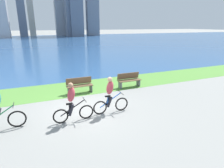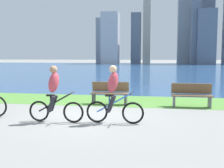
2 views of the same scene
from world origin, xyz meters
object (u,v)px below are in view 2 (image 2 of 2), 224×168
at_px(cyclist_lead, 113,95).
at_px(bench_near_path, 192,95).
at_px(bench_far_along_path, 110,93).
at_px(cyclist_trailing, 54,94).

height_order(cyclist_lead, bench_near_path, cyclist_lead).
height_order(cyclist_lead, bench_far_along_path, cyclist_lead).
bearing_deg(bench_far_along_path, bench_near_path, -1.96).
height_order(cyclist_trailing, bench_far_along_path, cyclist_trailing).
xyz_separation_m(cyclist_lead, bench_near_path, (2.51, 2.99, -0.38)).
xyz_separation_m(cyclist_trailing, bench_near_path, (4.23, 3.15, -0.38)).
xyz_separation_m(cyclist_lead, bench_far_along_path, (-0.66, 3.10, -0.38)).
relative_size(cyclist_lead, bench_far_along_path, 1.12).
relative_size(cyclist_lead, bench_near_path, 1.12).
xyz_separation_m(cyclist_lead, cyclist_trailing, (-1.72, -0.15, -0.00)).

